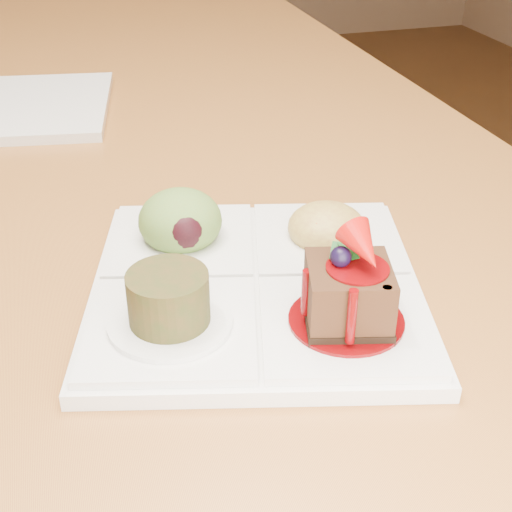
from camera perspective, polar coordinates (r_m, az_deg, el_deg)
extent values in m
plane|color=#543318|center=(1.43, -12.22, -17.13)|extent=(6.00, 6.00, 0.00)
cube|color=#9E6C29|center=(1.02, -16.78, 11.35)|extent=(1.00, 1.80, 0.04)
cylinder|color=#9E6C29|center=(1.99, -2.98, 10.50)|extent=(0.06, 0.06, 0.71)
cylinder|color=black|center=(1.16, 19.83, -16.87)|extent=(0.04, 0.04, 0.45)
cylinder|color=black|center=(1.44, 17.00, -5.81)|extent=(0.04, 0.04, 0.45)
cube|color=white|center=(0.54, 0.00, -2.64)|extent=(0.30, 0.30, 0.01)
cube|color=white|center=(0.49, 7.19, -5.50)|extent=(0.14, 0.14, 0.01)
cube|color=white|center=(0.49, -6.83, -5.75)|extent=(0.14, 0.14, 0.01)
cube|color=white|center=(0.59, -5.98, 1.25)|extent=(0.14, 0.14, 0.01)
cube|color=white|center=(0.59, 5.62, 1.41)|extent=(0.14, 0.14, 0.01)
cylinder|color=#580305|center=(0.49, 7.22, -5.10)|extent=(0.08, 0.08, 0.00)
cube|color=black|center=(0.49, 7.24, -4.86)|extent=(0.07, 0.07, 0.01)
cube|color=#381E0F|center=(0.47, 7.41, -2.75)|extent=(0.07, 0.07, 0.04)
cylinder|color=#580305|center=(0.46, 7.57, -0.84)|extent=(0.04, 0.04, 0.00)
sphere|color=black|center=(0.46, 6.80, -0.05)|extent=(0.01, 0.01, 0.01)
cone|color=#B0100B|center=(0.45, 8.64, 0.64)|extent=(0.03, 0.04, 0.04)
cube|color=#104213|center=(0.47, 7.40, 0.41)|extent=(0.01, 0.02, 0.01)
cube|color=#104213|center=(0.47, 6.57, 0.41)|extent=(0.02, 0.02, 0.01)
cylinder|color=#580305|center=(0.45, 7.66, -4.83)|extent=(0.01, 0.01, 0.04)
cylinder|color=#580305|center=(0.46, 10.26, -4.33)|extent=(0.01, 0.01, 0.04)
cylinder|color=#580305|center=(0.47, 4.03, -2.92)|extent=(0.01, 0.01, 0.03)
cylinder|color=white|center=(0.48, -6.87, -5.27)|extent=(0.08, 0.08, 0.00)
cylinder|color=#442D13|center=(0.47, -7.02, -3.33)|extent=(0.05, 0.05, 0.04)
cylinder|color=#41280E|center=(0.47, -7.11, -2.13)|extent=(0.04, 0.04, 0.00)
ellipsoid|color=#4E7931|center=(0.58, -6.08, 2.82)|extent=(0.07, 0.07, 0.05)
ellipsoid|color=black|center=(0.56, -5.65, 1.91)|extent=(0.03, 0.02, 0.03)
ellipsoid|color=gold|center=(0.58, 5.67, 2.28)|extent=(0.06, 0.06, 0.04)
cube|color=#D4420F|center=(0.59, 6.61, 2.88)|extent=(0.02, 0.02, 0.02)
cube|color=#436716|center=(0.59, 5.70, 3.23)|extent=(0.02, 0.02, 0.02)
cube|color=#D4420F|center=(0.59, 4.43, 3.32)|extent=(0.02, 0.02, 0.01)
cube|color=#436716|center=(0.58, 4.30, 2.73)|extent=(0.02, 0.02, 0.02)
cube|color=#D4420F|center=(0.57, 5.10, 2.31)|extent=(0.02, 0.02, 0.02)
cube|color=#436716|center=(0.57, 6.26, 1.97)|extent=(0.02, 0.02, 0.02)
cube|color=#D4420F|center=(0.58, 7.04, 2.48)|extent=(0.02, 0.02, 0.01)
cube|color=white|center=(0.95, -18.75, 11.19)|extent=(0.26, 0.26, 0.01)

